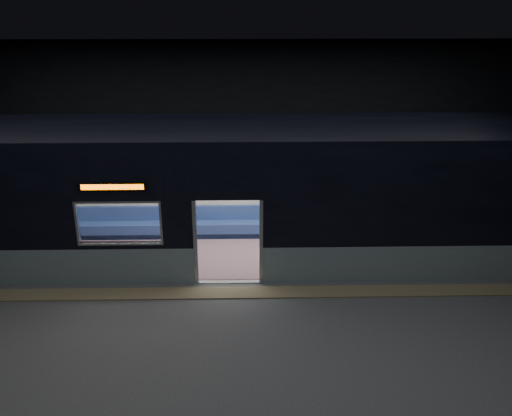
{
  "coord_description": "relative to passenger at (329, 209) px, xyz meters",
  "views": [
    {
      "loc": [
        0.38,
        -10.02,
        6.17
      ],
      "look_at": [
        0.65,
        2.3,
        1.36
      ],
      "focal_mm": 38.0,
      "sensor_mm": 36.0,
      "label": 1
    }
  ],
  "objects": [
    {
      "name": "metro_car",
      "position": [
        -2.66,
        -1.0,
        1.01
      ],
      "size": [
        18.0,
        3.04,
        3.35
      ],
      "color": "#869AA0",
      "rests_on": "station_floor"
    },
    {
      "name": "transit_map",
      "position": [
        -0.58,
        0.31,
        0.63
      ],
      "size": [
        0.96,
        0.03,
        0.62
      ],
      "primitive_type": "cube",
      "color": "white",
      "rests_on": "metro_car"
    },
    {
      "name": "passenger",
      "position": [
        0.0,
        0.0,
        0.0
      ],
      "size": [
        0.43,
        0.75,
        1.46
      ],
      "rotation": [
        0.0,
        0.0,
        0.04
      ],
      "color": "black",
      "rests_on": "metro_car"
    },
    {
      "name": "station_floor",
      "position": [
        -2.65,
        -3.55,
        -0.84
      ],
      "size": [
        24.0,
        14.0,
        0.01
      ],
      "primitive_type": "cube",
      "color": "#47494C",
      "rests_on": "ground"
    },
    {
      "name": "tactile_strip",
      "position": [
        -2.65,
        -3.0,
        -0.82
      ],
      "size": [
        22.8,
        0.5,
        0.03
      ],
      "primitive_type": "cube",
      "color": "#8C7F59",
      "rests_on": "station_floor"
    },
    {
      "name": "station_envelope",
      "position": [
        -2.65,
        -3.55,
        2.83
      ],
      "size": [
        24.0,
        14.0,
        5.0
      ],
      "color": "black",
      "rests_on": "station_floor"
    },
    {
      "name": "handbag",
      "position": [
        0.02,
        -0.25,
        -0.14
      ],
      "size": [
        0.37,
        0.35,
        0.15
      ],
      "primitive_type": "cube",
      "rotation": [
        0.0,
        0.0,
        0.35
      ],
      "color": "black",
      "rests_on": "passenger"
    }
  ]
}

